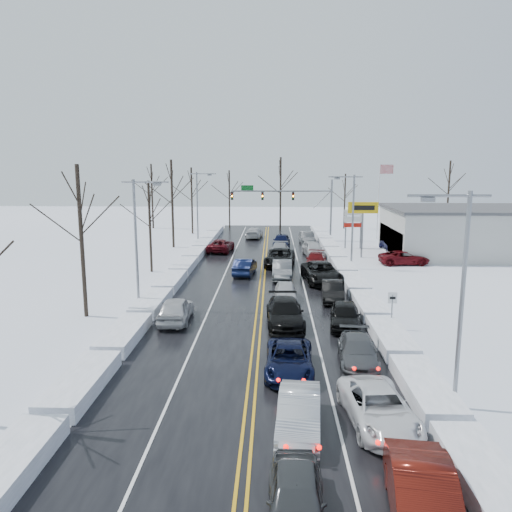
{
  "coord_description": "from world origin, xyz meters",
  "views": [
    {
      "loc": [
        0.93,
        -37.55,
        10.02
      ],
      "look_at": [
        -0.48,
        2.95,
        2.5
      ],
      "focal_mm": 35.0,
      "sensor_mm": 36.0,
      "label": 1
    }
  ],
  "objects_px": {
    "tires_plus_sign": "(363,211)",
    "flagpole": "(380,195)",
    "traffic_signal_mast": "(293,199)",
    "dealership_building": "(481,231)",
    "oncoming_car_0": "(245,275)"
  },
  "relations": [
    {
      "from": "tires_plus_sign",
      "to": "dealership_building",
      "type": "bearing_deg",
      "value": 8.47
    },
    {
      "from": "tires_plus_sign",
      "to": "flagpole",
      "type": "xyz_separation_m",
      "value": [
        4.67,
        14.01,
        0.93
      ]
    },
    {
      "from": "traffic_signal_mast",
      "to": "flagpole",
      "type": "xyz_separation_m",
      "value": [
        11.72,
        2.01,
        0.45
      ]
    },
    {
      "from": "flagpole",
      "to": "dealership_building",
      "type": "relative_size",
      "value": 0.49
    },
    {
      "from": "traffic_signal_mast",
      "to": "dealership_building",
      "type": "distance_m",
      "value": 23.01
    },
    {
      "from": "tires_plus_sign",
      "to": "flagpole",
      "type": "height_order",
      "value": "flagpole"
    },
    {
      "from": "traffic_signal_mast",
      "to": "dealership_building",
      "type": "relative_size",
      "value": 0.65
    },
    {
      "from": "traffic_signal_mast",
      "to": "flagpole",
      "type": "relative_size",
      "value": 1.33
    },
    {
      "from": "traffic_signal_mast",
      "to": "oncoming_car_0",
      "type": "distance_m",
      "value": 22.24
    },
    {
      "from": "oncoming_car_0",
      "to": "traffic_signal_mast",
      "type": "bearing_deg",
      "value": -97.37
    },
    {
      "from": "tires_plus_sign",
      "to": "flagpole",
      "type": "bearing_deg",
      "value": 71.56
    },
    {
      "from": "traffic_signal_mast",
      "to": "tires_plus_sign",
      "type": "bearing_deg",
      "value": -59.54
    },
    {
      "from": "traffic_signal_mast",
      "to": "flagpole",
      "type": "bearing_deg",
      "value": 9.73
    },
    {
      "from": "flagpole",
      "to": "dealership_building",
      "type": "height_order",
      "value": "flagpole"
    },
    {
      "from": "tires_plus_sign",
      "to": "flagpole",
      "type": "distance_m",
      "value": 14.79
    }
  ]
}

